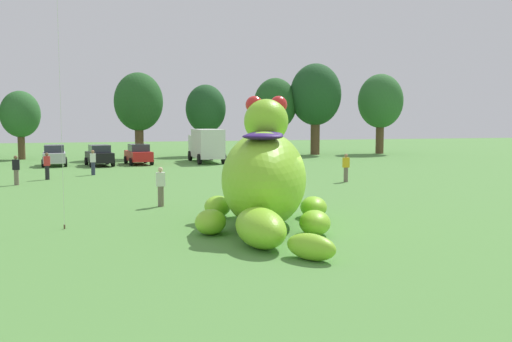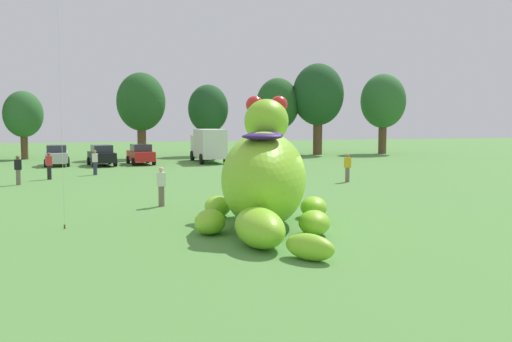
{
  "view_description": "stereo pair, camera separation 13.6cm",
  "coord_description": "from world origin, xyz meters",
  "px_view_note": "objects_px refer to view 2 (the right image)",
  "views": [
    {
      "loc": [
        -6.24,
        -18.06,
        3.71
      ],
      "look_at": [
        -0.48,
        1.32,
        1.85
      ],
      "focal_mm": 38.51,
      "sensor_mm": 36.0,
      "label": 1
    },
    {
      "loc": [
        -6.11,
        -18.1,
        3.71
      ],
      "look_at": [
        -0.48,
        1.32,
        1.85
      ],
      "focal_mm": 38.51,
      "sensor_mm": 36.0,
      "label": 2
    }
  ],
  "objects_px": {
    "spectator_by_cars": "(347,168)",
    "car_red": "(141,154)",
    "giant_inflatable_creature": "(264,177)",
    "car_silver": "(57,155)",
    "spectator_near_inflatable": "(95,163)",
    "spectator_mid_field": "(49,166)",
    "spectator_wandering": "(18,170)",
    "spectator_far_side": "(161,187)",
    "car_black": "(102,155)",
    "box_truck": "(208,144)"
  },
  "relations": [
    {
      "from": "car_red",
      "to": "spectator_far_side",
      "type": "distance_m",
      "value": 23.7
    },
    {
      "from": "car_silver",
      "to": "car_red",
      "type": "bearing_deg",
      "value": -3.01
    },
    {
      "from": "box_truck",
      "to": "spectator_mid_field",
      "type": "relative_size",
      "value": 3.75
    },
    {
      "from": "giant_inflatable_creature",
      "to": "spectator_by_cars",
      "type": "xyz_separation_m",
      "value": [
        8.88,
        11.77,
        -0.86
      ]
    },
    {
      "from": "spectator_wandering",
      "to": "spectator_near_inflatable",
      "type": "bearing_deg",
      "value": 48.72
    },
    {
      "from": "spectator_near_inflatable",
      "to": "box_truck",
      "type": "bearing_deg",
      "value": 43.48
    },
    {
      "from": "spectator_mid_field",
      "to": "box_truck",
      "type": "bearing_deg",
      "value": 42.5
    },
    {
      "from": "spectator_by_cars",
      "to": "spectator_wandering",
      "type": "distance_m",
      "value": 19.34
    },
    {
      "from": "spectator_mid_field",
      "to": "car_silver",
      "type": "bearing_deg",
      "value": 91.33
    },
    {
      "from": "car_silver",
      "to": "spectator_wandering",
      "type": "distance_m",
      "value": 13.78
    },
    {
      "from": "car_red",
      "to": "car_black",
      "type": "bearing_deg",
      "value": -168.69
    },
    {
      "from": "car_silver",
      "to": "spectator_far_side",
      "type": "xyz_separation_m",
      "value": [
        5.82,
        -24.04,
        -0.01
      ]
    },
    {
      "from": "giant_inflatable_creature",
      "to": "car_red",
      "type": "xyz_separation_m",
      "value": [
        -2.09,
        29.06,
        -0.86
      ]
    },
    {
      "from": "spectator_by_cars",
      "to": "spectator_far_side",
      "type": "relative_size",
      "value": 1.0
    },
    {
      "from": "box_truck",
      "to": "spectator_mid_field",
      "type": "xyz_separation_m",
      "value": [
        -12.47,
        -11.42,
        -0.75
      ]
    },
    {
      "from": "box_truck",
      "to": "car_silver",
      "type": "bearing_deg",
      "value": -178.61
    },
    {
      "from": "spectator_by_cars",
      "to": "spectator_wandering",
      "type": "bearing_deg",
      "value": 168.31
    },
    {
      "from": "spectator_mid_field",
      "to": "spectator_by_cars",
      "type": "xyz_separation_m",
      "value": [
        17.46,
        -6.53,
        0.0
      ]
    },
    {
      "from": "giant_inflatable_creature",
      "to": "car_black",
      "type": "bearing_deg",
      "value": 100.55
    },
    {
      "from": "box_truck",
      "to": "spectator_wandering",
      "type": "distance_m",
      "value": 19.79
    },
    {
      "from": "car_red",
      "to": "spectator_mid_field",
      "type": "distance_m",
      "value": 12.57
    },
    {
      "from": "spectator_near_inflatable",
      "to": "giant_inflatable_creature",
      "type": "bearing_deg",
      "value": -74.21
    },
    {
      "from": "spectator_by_cars",
      "to": "car_red",
      "type": "bearing_deg",
      "value": 122.39
    },
    {
      "from": "car_silver",
      "to": "car_black",
      "type": "height_order",
      "value": "same"
    },
    {
      "from": "spectator_wandering",
      "to": "spectator_far_side",
      "type": "relative_size",
      "value": 1.0
    },
    {
      "from": "car_black",
      "to": "spectator_wandering",
      "type": "relative_size",
      "value": 2.52
    },
    {
      "from": "spectator_near_inflatable",
      "to": "spectator_mid_field",
      "type": "xyz_separation_m",
      "value": [
        -2.77,
        -2.23,
        0.0
      ]
    },
    {
      "from": "spectator_mid_field",
      "to": "spectator_near_inflatable",
      "type": "bearing_deg",
      "value": 38.81
    },
    {
      "from": "car_silver",
      "to": "spectator_near_inflatable",
      "type": "relative_size",
      "value": 2.45
    },
    {
      "from": "car_black",
      "to": "giant_inflatable_creature",
      "type": "bearing_deg",
      "value": -79.45
    },
    {
      "from": "car_silver",
      "to": "spectator_by_cars",
      "type": "relative_size",
      "value": 2.45
    },
    {
      "from": "spectator_by_cars",
      "to": "spectator_far_side",
      "type": "bearing_deg",
      "value": -151.73
    },
    {
      "from": "car_red",
      "to": "spectator_far_side",
      "type": "relative_size",
      "value": 2.5
    },
    {
      "from": "car_silver",
      "to": "box_truck",
      "type": "xyz_separation_m",
      "value": [
        12.72,
        0.31,
        0.74
      ]
    },
    {
      "from": "car_silver",
      "to": "spectator_mid_field",
      "type": "distance_m",
      "value": 11.12
    },
    {
      "from": "car_silver",
      "to": "spectator_mid_field",
      "type": "height_order",
      "value": "car_silver"
    },
    {
      "from": "car_black",
      "to": "spectator_by_cars",
      "type": "relative_size",
      "value": 2.52
    },
    {
      "from": "giant_inflatable_creature",
      "to": "car_black",
      "type": "distance_m",
      "value": 28.92
    },
    {
      "from": "car_silver",
      "to": "car_red",
      "type": "height_order",
      "value": "same"
    },
    {
      "from": "car_red",
      "to": "box_truck",
      "type": "xyz_separation_m",
      "value": [
        5.97,
        0.66,
        0.74
      ]
    },
    {
      "from": "spectator_by_cars",
      "to": "spectator_wandering",
      "type": "height_order",
      "value": "same"
    },
    {
      "from": "car_silver",
      "to": "spectator_near_inflatable",
      "type": "height_order",
      "value": "car_silver"
    },
    {
      "from": "car_red",
      "to": "spectator_far_side",
      "type": "xyz_separation_m",
      "value": [
        -0.93,
        -23.68,
        -0.01
      ]
    },
    {
      "from": "giant_inflatable_creature",
      "to": "car_red",
      "type": "distance_m",
      "value": 29.14
    },
    {
      "from": "spectator_near_inflatable",
      "to": "spectator_wandering",
      "type": "distance_m",
      "value": 6.44
    },
    {
      "from": "box_truck",
      "to": "spectator_mid_field",
      "type": "bearing_deg",
      "value": -137.5
    },
    {
      "from": "spectator_by_cars",
      "to": "spectator_wandering",
      "type": "xyz_separation_m",
      "value": [
        -18.94,
        3.92,
        0.0
      ]
    },
    {
      "from": "giant_inflatable_creature",
      "to": "spectator_by_cars",
      "type": "bearing_deg",
      "value": 52.97
    },
    {
      "from": "giant_inflatable_creature",
      "to": "spectator_mid_field",
      "type": "xyz_separation_m",
      "value": [
        -8.58,
        18.3,
        -0.86
      ]
    },
    {
      "from": "spectator_near_inflatable",
      "to": "spectator_wandering",
      "type": "xyz_separation_m",
      "value": [
        -4.25,
        -4.84,
        0.0
      ]
    }
  ]
}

